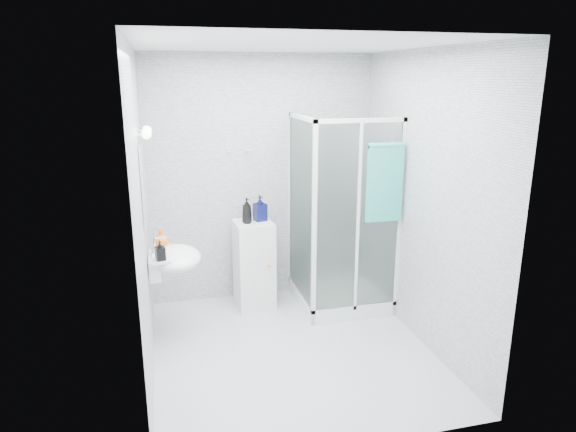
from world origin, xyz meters
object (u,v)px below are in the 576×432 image
object	(u,v)px
shower_enclosure	(336,267)
shampoo_bottle_a	(247,211)
soap_dispenser_black	(160,251)
hand_towel	(385,181)
storage_cabinet	(254,264)
shampoo_bottle_b	(260,208)
wall_basin	(173,259)
soap_dispenser_orange	(161,238)

from	to	relation	value
shower_enclosure	shampoo_bottle_a	size ratio (longest dim) A/B	7.66
shower_enclosure	soap_dispenser_black	world-z (taller)	shower_enclosure
hand_towel	soap_dispenser_black	xyz separation A→B (m)	(-2.07, -0.10, -0.48)
storage_cabinet	shampoo_bottle_b	size ratio (longest dim) A/B	3.51
shampoo_bottle_a	soap_dispenser_black	xyz separation A→B (m)	(-0.87, -0.73, -0.11)
wall_basin	shower_enclosure	bearing A→B (deg)	10.81
shampoo_bottle_b	soap_dispenser_orange	distance (m)	1.10
hand_towel	soap_dispenser_black	world-z (taller)	hand_towel
shampoo_bottle_b	soap_dispenser_black	size ratio (longest dim) A/B	1.54
storage_cabinet	shampoo_bottle_a	xyz separation A→B (m)	(-0.07, -0.02, 0.59)
hand_towel	shampoo_bottle_a	distance (m)	1.41
storage_cabinet	shampoo_bottle_b	xyz separation A→B (m)	(0.08, 0.04, 0.59)
wall_basin	hand_towel	bearing A→B (deg)	-2.47
shampoo_bottle_a	soap_dispenser_black	size ratio (longest dim) A/B	1.53
shampoo_bottle_b	soap_dispenser_black	world-z (taller)	shampoo_bottle_b
wall_basin	storage_cabinet	distance (m)	1.06
storage_cabinet	hand_towel	size ratio (longest dim) A/B	1.24
wall_basin	storage_cabinet	xyz separation A→B (m)	(0.84, 0.56, -0.33)
soap_dispenser_orange	shower_enclosure	bearing A→B (deg)	5.38
wall_basin	shampoo_bottle_a	size ratio (longest dim) A/B	2.14
soap_dispenser_orange	soap_dispenser_black	xyz separation A→B (m)	(-0.01, -0.34, 0.00)
wall_basin	soap_dispenser_orange	distance (m)	0.23
wall_basin	soap_dispenser_orange	xyz separation A→B (m)	(-0.09, 0.15, 0.15)
shower_enclosure	soap_dispenser_black	size ratio (longest dim) A/B	11.71
shampoo_bottle_b	soap_dispenser_orange	world-z (taller)	shampoo_bottle_b
wall_basin	soap_dispenser_orange	world-z (taller)	soap_dispenser_orange
storage_cabinet	shampoo_bottle_a	bearing A→B (deg)	-167.68
hand_towel	wall_basin	bearing A→B (deg)	177.53
storage_cabinet	soap_dispenser_orange	size ratio (longest dim) A/B	5.42
soap_dispenser_black	hand_towel	bearing A→B (deg)	2.90
soap_dispenser_orange	wall_basin	bearing A→B (deg)	-59.93
shampoo_bottle_a	wall_basin	bearing A→B (deg)	-144.94
soap_dispenser_orange	hand_towel	bearing A→B (deg)	-6.57
wall_basin	soap_dispenser_orange	bearing A→B (deg)	120.07
hand_towel	soap_dispenser_black	distance (m)	2.13
storage_cabinet	soap_dispenser_black	bearing A→B (deg)	-144.99
hand_towel	soap_dispenser_orange	distance (m)	2.13
shower_enclosure	storage_cabinet	world-z (taller)	shower_enclosure
hand_towel	soap_dispenser_black	bearing A→B (deg)	-177.10
storage_cabinet	shampoo_bottle_b	bearing A→B (deg)	24.37
wall_basin	soap_dispenser_orange	size ratio (longest dim) A/B	3.28
wall_basin	shampoo_bottle_b	bearing A→B (deg)	33.26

